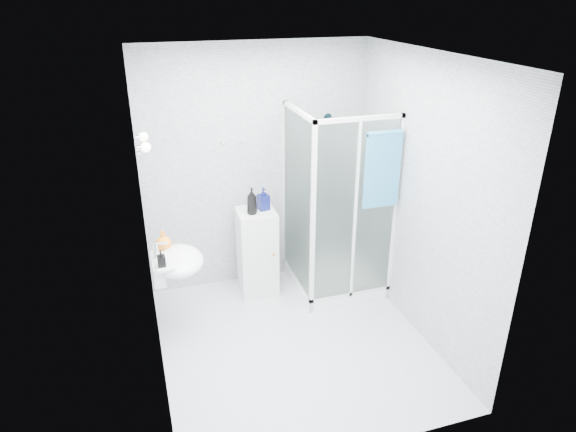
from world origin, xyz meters
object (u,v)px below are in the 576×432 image
object	(u,v)px
storage_cabinet	(257,252)
shampoo_bottle_a	(252,201)
hand_towel	(382,168)
soap_dispenser_orange	(163,240)
wall_basin	(175,262)
shampoo_bottle_b	(263,199)
soap_dispenser_black	(161,259)
shower_enclosure	(331,254)

from	to	relation	value
storage_cabinet	shampoo_bottle_a	bearing A→B (deg)	-137.17
hand_towel	soap_dispenser_orange	size ratio (longest dim) A/B	3.99
wall_basin	storage_cabinet	xyz separation A→B (m)	(0.90, 0.55, -0.32)
shampoo_bottle_a	shampoo_bottle_b	distance (m)	0.16
soap_dispenser_black	shower_enclosure	bearing A→B (deg)	15.24
wall_basin	shampoo_bottle_a	distance (m)	1.02
shower_enclosure	shampoo_bottle_b	world-z (taller)	shower_enclosure
shampoo_bottle_a	hand_towel	bearing A→B (deg)	-27.70
shampoo_bottle_b	soap_dispenser_black	world-z (taller)	shampoo_bottle_b
hand_towel	shampoo_bottle_b	size ratio (longest dim) A/B	3.15
shampoo_bottle_b	soap_dispenser_orange	distance (m)	1.15
hand_towel	soap_dispenser_orange	xyz separation A→B (m)	(-2.05, 0.22, -0.56)
shampoo_bottle_b	hand_towel	bearing A→B (deg)	-33.85
shampoo_bottle_b	storage_cabinet	bearing A→B (deg)	-164.16
wall_basin	hand_towel	bearing A→B (deg)	-2.47
shampoo_bottle_a	soap_dispenser_black	distance (m)	1.19
wall_basin	storage_cabinet	distance (m)	1.10
hand_towel	shampoo_bottle_a	distance (m)	1.34
hand_towel	wall_basin	bearing A→B (deg)	177.53
shampoo_bottle_a	shower_enclosure	bearing A→B (deg)	-13.14
shower_enclosure	wall_basin	bearing A→B (deg)	-169.19
wall_basin	soap_dispenser_black	size ratio (longest dim) A/B	3.74
wall_basin	shampoo_bottle_b	bearing A→B (deg)	30.37
wall_basin	shampoo_bottle_b	xyz separation A→B (m)	(0.98, 0.58, 0.27)
storage_cabinet	hand_towel	bearing A→B (deg)	-28.52
storage_cabinet	shampoo_bottle_a	world-z (taller)	shampoo_bottle_a
shower_enclosure	soap_dispenser_black	xyz separation A→B (m)	(-1.78, -0.48, 0.49)
wall_basin	shampoo_bottle_a	xyz separation A→B (m)	(0.84, 0.51, 0.29)
shampoo_bottle_a	soap_dispenser_orange	distance (m)	1.00
wall_basin	storage_cabinet	bearing A→B (deg)	31.58
shampoo_bottle_b	shower_enclosure	bearing A→B (deg)	-21.14
soap_dispenser_orange	soap_dispenser_black	size ratio (longest dim) A/B	1.25
shampoo_bottle_a	shampoo_bottle_b	world-z (taller)	shampoo_bottle_a
shampoo_bottle_b	soap_dispenser_black	distance (m)	1.34
hand_towel	shampoo_bottle_b	bearing A→B (deg)	146.15
soap_dispenser_orange	hand_towel	bearing A→B (deg)	-6.17
hand_towel	shampoo_bottle_a	world-z (taller)	hand_towel
shower_enclosure	soap_dispenser_orange	bearing A→B (deg)	-174.07
hand_towel	shower_enclosure	bearing A→B (deg)	128.01
shower_enclosure	soap_dispenser_orange	xyz separation A→B (m)	(-1.73, -0.18, 0.51)
wall_basin	hand_towel	distance (m)	2.10
shower_enclosure	storage_cabinet	distance (m)	0.79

